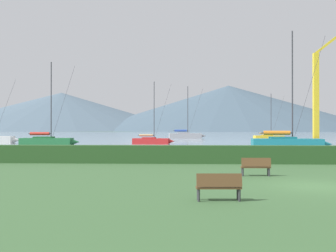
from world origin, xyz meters
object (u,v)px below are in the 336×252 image
(sailboat_slip_3, at_px, (186,135))
(sailboat_slip_7, at_px, (152,140))
(sailboat_slip_2, at_px, (48,141))
(sailboat_slip_6, at_px, (288,143))
(dock_crane, at_px, (317,103))
(sailboat_slip_4, at_px, (269,137))
(park_bench_near_path, at_px, (219,186))
(park_bench_under_tree, at_px, (256,166))

(sailboat_slip_3, distance_m, sailboat_slip_7, 35.86)
(sailboat_slip_2, xyz_separation_m, sailboat_slip_6, (31.49, -7.76, 0.09))
(sailboat_slip_3, height_order, dock_crane, dock_crane)
(sailboat_slip_4, relative_size, park_bench_near_path, 6.35)
(sailboat_slip_6, bearing_deg, sailboat_slip_4, 84.41)
(sailboat_slip_4, relative_size, park_bench_under_tree, 6.55)
(sailboat_slip_3, distance_m, sailboat_slip_6, 52.07)
(sailboat_slip_4, relative_size, dock_crane, 0.52)
(dock_crane, bearing_deg, sailboat_slip_7, -178.91)
(sailboat_slip_6, xyz_separation_m, park_bench_under_tree, (-8.29, -26.60, -0.26))
(sailboat_slip_2, bearing_deg, sailboat_slip_3, 63.47)
(sailboat_slip_3, distance_m, park_bench_under_tree, 77.32)
(sailboat_slip_3, bearing_deg, park_bench_near_path, -95.91)
(sailboat_slip_4, bearing_deg, sailboat_slip_6, -104.73)
(sailboat_slip_2, distance_m, sailboat_slip_7, 15.90)
(sailboat_slip_6, relative_size, dock_crane, 0.73)
(sailboat_slip_3, height_order, park_bench_near_path, sailboat_slip_3)
(sailboat_slip_4, relative_size, sailboat_slip_6, 0.71)
(park_bench_near_path, xyz_separation_m, park_bench_under_tree, (2.49, 7.22, -0.00))
(dock_crane, bearing_deg, sailboat_slip_4, 97.83)
(sailboat_slip_7, bearing_deg, park_bench_under_tree, -73.26)
(sailboat_slip_2, distance_m, park_bench_under_tree, 41.46)
(sailboat_slip_7, relative_size, dock_crane, 0.51)
(sailboat_slip_6, height_order, park_bench_under_tree, sailboat_slip_6)
(park_bench_under_tree, relative_size, dock_crane, 0.08)
(park_bench_under_tree, bearing_deg, sailboat_slip_2, 123.50)
(sailboat_slip_3, distance_m, park_bench_near_path, 84.46)
(sailboat_slip_6, relative_size, park_bench_near_path, 8.97)
(park_bench_under_tree, bearing_deg, park_bench_near_path, -109.53)
(park_bench_near_path, bearing_deg, sailboat_slip_4, 74.05)
(sailboat_slip_2, xyz_separation_m, park_bench_near_path, (20.71, -41.58, -0.17))
(sailboat_slip_4, height_order, sailboat_slip_7, sailboat_slip_4)
(sailboat_slip_2, height_order, park_bench_under_tree, sailboat_slip_2)
(sailboat_slip_4, distance_m, dock_crane, 22.82)
(sailboat_slip_6, bearing_deg, park_bench_near_path, -104.88)
(sailboat_slip_4, bearing_deg, sailboat_slip_7, -142.11)
(sailboat_slip_4, xyz_separation_m, park_bench_under_tree, (-13.82, -64.10, -0.07))
(sailboat_slip_3, xyz_separation_m, sailboat_slip_4, (17.70, -13.12, -0.17))
(sailboat_slip_3, xyz_separation_m, park_bench_near_path, (1.39, -84.44, -0.25))
(sailboat_slip_2, bearing_deg, sailboat_slip_4, 36.51)
(sailboat_slip_7, bearing_deg, sailboat_slip_3, 85.99)
(park_bench_under_tree, bearing_deg, sailboat_slip_6, 72.16)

